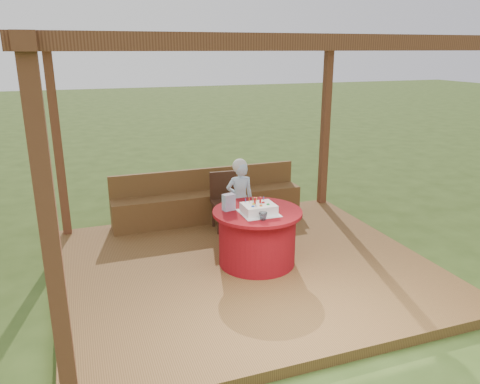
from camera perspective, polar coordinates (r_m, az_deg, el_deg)
name	(u,v)px	position (r m, az deg, el deg)	size (l,w,h in m)	color
ground	(247,272)	(6.06, 0.82, -9.74)	(60.00, 60.00, 0.00)	#304717
deck	(247,268)	(6.03, 0.82, -9.23)	(4.50, 4.00, 0.12)	brown
pergola	(248,79)	(5.42, 0.93, 13.62)	(4.50, 4.00, 2.72)	brown
bench	(208,203)	(7.42, -3.86, -1.40)	(3.00, 0.42, 0.80)	brown
table	(257,237)	(5.89, 2.10, -5.45)	(1.11, 1.11, 0.70)	maroon
chair	(225,198)	(7.01, -1.86, -0.76)	(0.43, 0.43, 0.85)	#3D2113
elderly_woman	(240,196)	(6.72, -0.02, -0.52)	(0.42, 0.30, 1.13)	#ABDFFF
birthday_cake	(259,209)	(5.65, 2.30, -2.04)	(0.44, 0.44, 0.19)	white
gift_bag	(229,202)	(5.74, -1.39, -1.25)	(0.14, 0.09, 0.21)	pink
drinking_glass	(263,216)	(5.44, 2.82, -2.97)	(0.10, 0.10, 0.09)	silver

